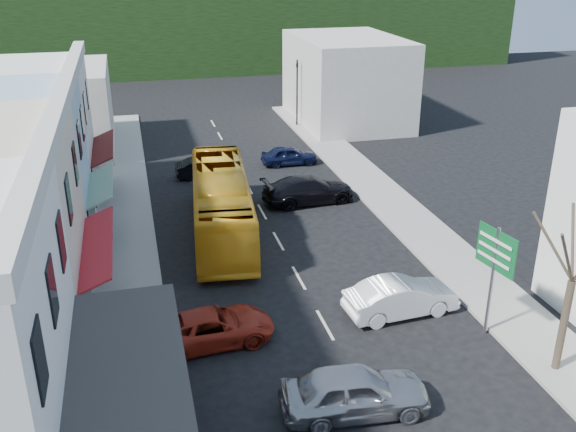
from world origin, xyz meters
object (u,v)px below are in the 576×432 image
object	(u,v)px
direction_sign	(492,282)
traffic_signal	(297,94)
street_tree	(572,281)
bus	(221,205)
pedestrian_left	(115,330)
car_silver	(355,394)
car_red	(212,326)
car_white	(401,299)

from	to	relation	value
direction_sign	traffic_signal	bearing A→B (deg)	78.34
direction_sign	street_tree	xyz separation A→B (m)	(1.15, -2.74, 1.35)
bus	traffic_signal	size ratio (longest dim) A/B	2.13
pedestrian_left	traffic_signal	xyz separation A→B (m)	(14.51, 29.34, 1.72)
car_silver	traffic_signal	world-z (taller)	traffic_signal
car_red	bus	bearing A→B (deg)	-15.30
direction_sign	traffic_signal	world-z (taller)	traffic_signal
car_red	direction_sign	distance (m)	10.55
car_red	direction_sign	world-z (taller)	direction_sign
bus	direction_sign	distance (m)	14.44
car_silver	direction_sign	xyz separation A→B (m)	(6.40, 3.05, 1.52)
traffic_signal	car_silver	bearing A→B (deg)	87.23
pedestrian_left	car_white	bearing A→B (deg)	-92.85
car_silver	car_white	size ratio (longest dim) A/B	1.00
bus	car_red	bearing A→B (deg)	-95.10
pedestrian_left	traffic_signal	size ratio (longest dim) A/B	0.31
bus	car_red	distance (m)	10.00
bus	car_red	xyz separation A→B (m)	(-1.88, -9.79, -0.85)
car_silver	car_red	size ratio (longest dim) A/B	0.96
traffic_signal	direction_sign	bearing A→B (deg)	97.57
pedestrian_left	traffic_signal	bearing A→B (deg)	-29.50
direction_sign	street_tree	bearing A→B (deg)	-77.36
traffic_signal	pedestrian_left	bearing A→B (deg)	72.71
bus	pedestrian_left	world-z (taller)	bus
street_tree	pedestrian_left	bearing A→B (deg)	162.10
car_white	street_tree	bearing A→B (deg)	-147.36
car_white	direction_sign	size ratio (longest dim) A/B	0.99
car_red	traffic_signal	xyz separation A→B (m)	(11.06, 29.45, 2.02)
street_tree	car_red	bearing A→B (deg)	157.65
bus	car_white	size ratio (longest dim) A/B	2.64
street_tree	car_white	bearing A→B (deg)	127.72
pedestrian_left	car_red	bearing A→B (deg)	-94.98
traffic_signal	street_tree	bearing A→B (deg)	99.62
pedestrian_left	direction_sign	world-z (taller)	direction_sign
street_tree	traffic_signal	bearing A→B (deg)	90.59
bus	direction_sign	bearing A→B (deg)	-48.73
bus	traffic_signal	xyz separation A→B (m)	(9.18, 19.66, 1.17)
bus	street_tree	bearing A→B (deg)	-50.89
car_white	street_tree	distance (m)	6.79
car_red	traffic_signal	size ratio (longest dim) A/B	0.85
car_white	car_red	size ratio (longest dim) A/B	0.96
car_red	pedestrian_left	bearing A→B (deg)	83.75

